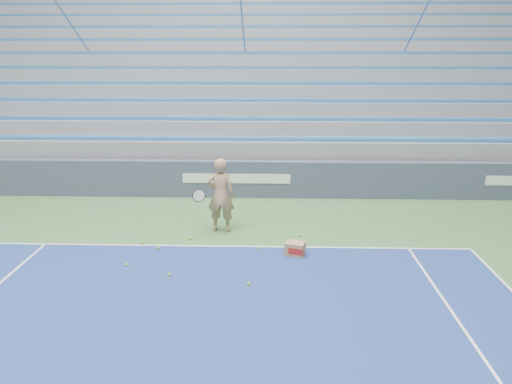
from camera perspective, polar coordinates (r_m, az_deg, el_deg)
sponsor_barrier at (r=14.96m, az=-2.20°, el=1.51°), size 30.00×0.32×1.10m
bleachers at (r=20.29m, az=-1.14°, el=10.53°), size 31.00×9.15×7.30m
tennis_player at (r=12.03m, az=-4.07°, el=-0.36°), size 0.96×0.86×1.82m
ball_box at (r=10.85m, az=4.51°, el=-6.50°), size 0.47×0.41×0.30m
tennis_ball_0 at (r=9.57m, az=-0.84°, el=-10.43°), size 0.07×0.07×0.07m
tennis_ball_1 at (r=11.36m, az=-11.16°, el=-6.33°), size 0.07×0.07×0.07m
tennis_ball_2 at (r=10.68m, az=-14.53°, el=-8.04°), size 0.07×0.07×0.07m
tennis_ball_3 at (r=10.06m, az=-9.88°, el=-9.29°), size 0.07×0.07×0.07m
tennis_ball_4 at (r=11.81m, az=-7.61°, el=-5.28°), size 0.07×0.07×0.07m
tennis_ball_5 at (r=11.77m, az=-12.94°, el=-5.64°), size 0.07×0.07×0.07m
tennis_ball_6 at (r=11.95m, az=4.99°, el=-4.93°), size 0.07×0.07×0.07m
tennis_ball_7 at (r=11.16m, az=0.26°, el=-6.43°), size 0.07×0.07×0.07m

